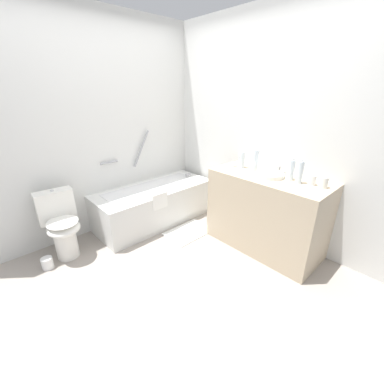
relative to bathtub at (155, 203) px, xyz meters
The scene contains 17 objects.
ground_plane 1.21m from the bathtub, 117.06° to the right, with size 3.80×3.80×0.00m, color #9E9389.
wall_back_tiled 1.21m from the bathtub, 144.37° to the left, with size 3.20×0.10×2.57m, color silver.
wall_right_mirror 1.72m from the bathtub, 48.87° to the right, with size 0.10×3.16×2.57m, color silver.
bathtub is the anchor object (origin of this frame).
toilet 1.19m from the bathtub, behind, with size 0.39×0.51×0.74m.
vanity_counter 1.50m from the bathtub, 67.64° to the right, with size 0.60×1.25×0.87m, color tan.
sink_basin 1.61m from the bathtub, 68.78° to the right, with size 0.29×0.29×0.04m, color white.
sink_faucet 1.68m from the bathtub, 62.84° to the right, with size 0.12×0.15×0.09m.
water_bottle_0 1.91m from the bathtub, 71.42° to the right, with size 0.06×0.06×0.24m.
water_bottle_1 1.49m from the bathtub, 63.03° to the right, with size 0.07×0.07×0.26m.
water_bottle_2 1.34m from the bathtub, 59.14° to the right, with size 0.07×0.07×0.21m.
water_bottle_3 1.83m from the bathtub, 69.17° to the right, with size 0.06×0.06×0.23m.
drinking_glass_0 2.00m from the bathtub, 71.09° to the right, with size 0.07×0.07×0.10m, color white.
drinking_glass_1 2.09m from the bathtub, 71.86° to the right, with size 0.08×0.08×0.10m, color white.
soap_dish 1.20m from the bathtub, 57.58° to the right, with size 0.09×0.06×0.02m, color white.
bath_mat 0.64m from the bathtub, 78.37° to the right, with size 0.58×0.39×0.01m, color white.
toilet_paper_roll 1.44m from the bathtub, behind, with size 0.11×0.11×0.12m, color white.
Camera 1 is at (-1.22, -1.58, 1.72)m, focal length 23.22 mm.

